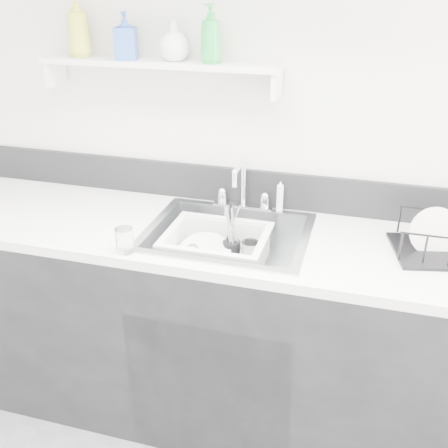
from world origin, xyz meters
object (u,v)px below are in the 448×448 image
(sink, at_px, (227,252))
(dish_rack, at_px, (447,238))
(counter_run, at_px, (227,327))
(wash_tub, at_px, (217,251))

(sink, height_order, dish_rack, dish_rack)
(counter_run, xyz_separation_m, wash_tub, (-0.04, -0.00, 0.37))
(counter_run, relative_size, sink, 5.00)
(counter_run, xyz_separation_m, dish_rack, (0.81, 0.05, 0.52))
(sink, distance_m, dish_rack, 0.83)
(counter_run, xyz_separation_m, sink, (0.00, 0.00, 0.37))
(sink, relative_size, wash_tub, 1.58)
(counter_run, bearing_deg, sink, 0.00)
(sink, xyz_separation_m, wash_tub, (-0.04, -0.00, 0.00))
(counter_run, distance_m, wash_tub, 0.37)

